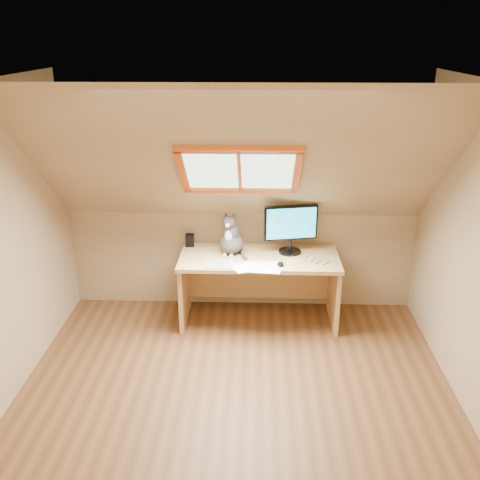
{
  "coord_description": "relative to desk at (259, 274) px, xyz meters",
  "views": [
    {
      "loc": [
        0.15,
        -3.34,
        2.7
      ],
      "look_at": [
        0.0,
        1.0,
        1.01
      ],
      "focal_mm": 40.0,
      "sensor_mm": 36.0,
      "label": 1
    }
  ],
  "objects": [
    {
      "name": "graphics_tablet",
      "position": [
        -0.37,
        -0.29,
        0.22
      ],
      "size": [
        0.28,
        0.2,
        0.01
      ],
      "primitive_type": "cube",
      "rotation": [
        0.0,
        0.0,
        -0.04
      ],
      "color": "#B2B2B7",
      "rests_on": "desk"
    },
    {
      "name": "cat",
      "position": [
        -0.27,
        0.01,
        0.37
      ],
      "size": [
        0.3,
        0.33,
        0.43
      ],
      "color": "#4A4442",
      "rests_on": "desk"
    },
    {
      "name": "papers",
      "position": [
        -0.01,
        -0.33,
        0.22
      ],
      "size": [
        0.35,
        0.3,
        0.01
      ],
      "color": "white",
      "rests_on": "desk"
    },
    {
      "name": "cables",
      "position": [
        0.44,
        -0.18,
        0.22
      ],
      "size": [
        0.51,
        0.26,
        0.01
      ],
      "color": "silver",
      "rests_on": "desk"
    },
    {
      "name": "mouse",
      "position": [
        0.19,
        -0.28,
        0.23
      ],
      "size": [
        0.07,
        0.11,
        0.03
      ],
      "primitive_type": "ellipsoid",
      "rotation": [
        0.0,
        0.0,
        -0.08
      ],
      "color": "black",
      "rests_on": "desk"
    },
    {
      "name": "room_shell",
      "position": [
        -0.18,
        -1.54,
        0.95
      ],
      "size": [
        3.52,
        3.52,
        2.41
      ],
      "color": "tan",
      "rests_on": "ground"
    },
    {
      "name": "desk",
      "position": [
        0.0,
        0.0,
        0.0
      ],
      "size": [
        1.53,
        0.67,
        0.7
      ],
      "color": "tan",
      "rests_on": "ground"
    },
    {
      "name": "desk_speaker",
      "position": [
        -0.7,
        0.18,
        0.28
      ],
      "size": [
        0.09,
        0.09,
        0.12
      ],
      "primitive_type": "cube",
      "rotation": [
        0.0,
        0.0,
        0.07
      ],
      "color": "black",
      "rests_on": "desk"
    },
    {
      "name": "ground",
      "position": [
        -0.18,
        -1.45,
        -0.48
      ],
      "size": [
        3.5,
        3.5,
        0.0
      ],
      "primitive_type": "plane",
      "color": "brown",
      "rests_on": "ground"
    },
    {
      "name": "monitor",
      "position": [
        0.3,
        0.04,
        0.49
      ],
      "size": [
        0.52,
        0.22,
        0.48
      ],
      "color": "black",
      "rests_on": "desk"
    }
  ]
}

